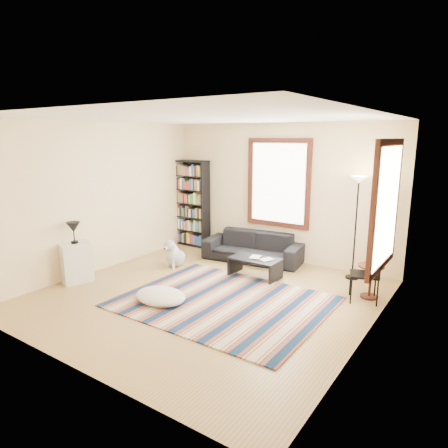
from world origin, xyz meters
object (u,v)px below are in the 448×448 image
Objects in this scene: floor_lamp at (355,228)px; folding_chair at (364,275)px; sofa at (253,247)px; side_table at (370,281)px; bookshelf at (191,203)px; white_cabinet at (76,262)px; dog at (175,252)px; floor_cushion at (160,296)px; coffee_table at (255,268)px.

floor_lamp reaches higher than folding_chair.
sofa reaches higher than side_table.
bookshelf is 2.33× the size of folding_chair.
floor_lamp is 4.99m from white_cabinet.
bookshelf reaches higher than dog.
white_cabinet is (-0.12, -3.09, -0.65)m from bookshelf.
dog is (-3.13, -1.28, -0.65)m from floor_lamp.
floor_lamp is (2.13, 2.78, 0.82)m from floor_cushion.
white_cabinet is (-2.51, -1.97, 0.17)m from coffee_table.
side_table is at bearing 56.47° from folding_chair.
white_cabinet reaches higher than floor_cushion.
folding_chair is at bearing -64.38° from floor_lamp.
floor_lamp is at bearing 56.23° from white_cabinet.
bookshelf reaches higher than folding_chair.
side_table is at bearing 2.35° from dog.
folding_chair reaches higher than side_table.
white_cabinet is at bearing -124.10° from dog.
coffee_table is 1.67m from dog.
floor_lamp is (1.50, 0.94, 0.75)m from coffee_table.
folding_chair is (1.94, 0.01, 0.25)m from coffee_table.
floor_lamp is 1.15m from folding_chair.
floor_lamp is at bearing -5.35° from sofa.
floor_cushion is at bearing 24.48° from white_cabinet.
floor_lamp is at bearing 123.89° from side_table.
folding_chair reaches higher than coffee_table.
floor_lamp is at bearing -2.51° from bookshelf.
floor_lamp is at bearing 52.52° from floor_cushion.
floor_cushion is 1.81m from dog.
bookshelf is 2.86× the size of white_cabinet.
coffee_table is at bearing -25.04° from bookshelf.
sofa is at bearing 75.19° from white_cabinet.
folding_chair reaches higher than sofa.
folding_chair is (2.48, -0.83, 0.13)m from sofa.
white_cabinet is at bearing -154.17° from side_table.
side_table is (2.63, 2.04, 0.16)m from floor_cushion.
folding_chair is 1.52× the size of dog.
coffee_table is 2.01m from side_table.
white_cabinet is at bearing -143.90° from floor_lamp.
folding_chair is (-0.05, -0.19, 0.16)m from side_table.
white_cabinet reaches higher than dog.
coffee_table is 1.67× the size of side_table.
floor_cushion is (-0.10, -2.68, -0.19)m from sofa.
sofa is at bearing 165.80° from side_table.
coffee_table is (0.54, -0.84, -0.12)m from sofa.
dog is at bearing 123.63° from floor_cushion.
side_table is at bearing -56.11° from floor_lamp.
coffee_table is 1.05× the size of folding_chair.
dog is at bearing 82.08° from white_cabinet.
floor_lamp is 1.11m from side_table.
coffee_table reaches higher than floor_cushion.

